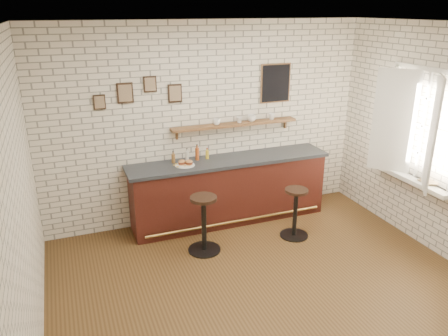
{
  "coord_description": "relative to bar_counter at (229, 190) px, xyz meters",
  "views": [
    {
      "loc": [
        -2.06,
        -4.05,
        3.15
      ],
      "look_at": [
        -0.17,
        0.9,
        1.19
      ],
      "focal_mm": 35.0,
      "sensor_mm": 36.0,
      "label": 1
    }
  ],
  "objects": [
    {
      "name": "bar_counter",
      "position": [
        0.0,
        0.0,
        0.0
      ],
      "size": [
        3.1,
        0.65,
        1.01
      ],
      "color": "#441812",
      "rests_on": "ground"
    },
    {
      "name": "bar_stool_left",
      "position": [
        -0.66,
        -0.75,
        -0.07
      ],
      "size": [
        0.45,
        0.45,
        0.81
      ],
      "color": "black",
      "rests_on": "ground"
    },
    {
      "name": "ciabatta_sandwich",
      "position": [
        -0.7,
        -0.04,
        0.55
      ],
      "size": [
        0.23,
        0.16,
        0.07
      ],
      "color": "tan",
      "rests_on": "sandwich_plate"
    },
    {
      "name": "book_lower",
      "position": [
        2.15,
        -1.64,
        0.43
      ],
      "size": [
        0.17,
        0.22,
        0.02
      ],
      "primitive_type": "imported",
      "rotation": [
        0.0,
        0.0,
        0.1
      ],
      "color": "tan",
      "rests_on": "window_sill"
    },
    {
      "name": "sandwich_plate",
      "position": [
        -0.71,
        -0.04,
        0.51
      ],
      "size": [
        0.28,
        0.28,
        0.01
      ],
      "primitive_type": "cylinder",
      "color": "white",
      "rests_on": "bar_counter"
    },
    {
      "name": "ground",
      "position": [
        -0.23,
        -1.7,
        -0.51
      ],
      "size": [
        5.0,
        5.0,
        0.0
      ],
      "primitive_type": "plane",
      "color": "brown",
      "rests_on": "ground"
    },
    {
      "name": "shelf_cup_d",
      "position": [
        0.79,
        0.2,
        1.04
      ],
      "size": [
        0.12,
        0.12,
        0.1
      ],
      "primitive_type": "imported",
      "rotation": [
        0.0,
        0.0,
        0.14
      ],
      "color": "white",
      "rests_on": "wall_shelf"
    },
    {
      "name": "bitters_bottle_white",
      "position": [
        -0.62,
        0.13,
        0.58
      ],
      "size": [
        0.05,
        0.05,
        0.2
      ],
      "color": "beige",
      "rests_on": "bar_counter"
    },
    {
      "name": "casement_window",
      "position": [
        2.13,
        -1.4,
        1.14
      ],
      "size": [
        0.4,
        1.3,
        1.56
      ],
      "color": "white",
      "rests_on": "ground"
    },
    {
      "name": "wall_shelf",
      "position": [
        0.17,
        0.2,
        0.97
      ],
      "size": [
        2.0,
        0.18,
        0.18
      ],
      "color": "brown",
      "rests_on": "ground"
    },
    {
      "name": "potato_chips",
      "position": [
        -0.73,
        -0.04,
        0.52
      ],
      "size": [
        0.26,
        0.19,
        0.0
      ],
      "color": "gold",
      "rests_on": "sandwich_plate"
    },
    {
      "name": "shelf_cup_a",
      "position": [
        -0.13,
        0.2,
        1.04
      ],
      "size": [
        0.12,
        0.12,
        0.09
      ],
      "primitive_type": "imported",
      "rotation": [
        0.0,
        0.0,
        0.06
      ],
      "color": "white",
      "rests_on": "wall_shelf"
    },
    {
      "name": "shelf_cup_b",
      "position": [
        0.24,
        0.2,
        1.04
      ],
      "size": [
        0.13,
        0.13,
        0.09
      ],
      "primitive_type": "imported",
      "rotation": [
        0.0,
        0.0,
        0.59
      ],
      "color": "white",
      "rests_on": "wall_shelf"
    },
    {
      "name": "bitters_bottle_brown",
      "position": [
        -0.83,
        0.13,
        0.58
      ],
      "size": [
        0.05,
        0.05,
        0.18
      ],
      "color": "brown",
      "rests_on": "bar_counter"
    },
    {
      "name": "book_upper",
      "position": [
        2.15,
        -1.63,
        0.45
      ],
      "size": [
        0.28,
        0.3,
        0.02
      ],
      "primitive_type": "imported",
      "rotation": [
        0.0,
        0.0,
        -0.58
      ],
      "color": "tan",
      "rests_on": "book_lower"
    },
    {
      "name": "window_sill",
      "position": [
        2.17,
        -1.4,
        0.39
      ],
      "size": [
        0.2,
        1.35,
        0.06
      ],
      "color": "white",
      "rests_on": "ground"
    },
    {
      "name": "back_wall_decor",
      "position": [
        -0.0,
        0.28,
        1.54
      ],
      "size": [
        2.96,
        0.02,
        0.56
      ],
      "color": "black",
      "rests_on": "ground"
    },
    {
      "name": "shelf_cup_c",
      "position": [
        0.44,
        0.2,
        1.05
      ],
      "size": [
        0.16,
        0.16,
        0.1
      ],
      "primitive_type": "imported",
      "rotation": [
        0.0,
        0.0,
        1.31
      ],
      "color": "white",
      "rests_on": "wall_shelf"
    },
    {
      "name": "bar_stool_right",
      "position": [
        0.69,
        -0.83,
        -0.11
      ],
      "size": [
        0.41,
        0.41,
        0.74
      ],
      "color": "black",
      "rests_on": "ground"
    },
    {
      "name": "condiment_bottle_yellow",
      "position": [
        -0.31,
        0.13,
        0.57
      ],
      "size": [
        0.05,
        0.05,
        0.17
      ],
      "color": "gold",
      "rests_on": "bar_counter"
    },
    {
      "name": "bitters_bottle_amber",
      "position": [
        -0.46,
        0.13,
        0.6
      ],
      "size": [
        0.06,
        0.06,
        0.24
      ],
      "color": "#9A4118",
      "rests_on": "bar_counter"
    }
  ]
}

